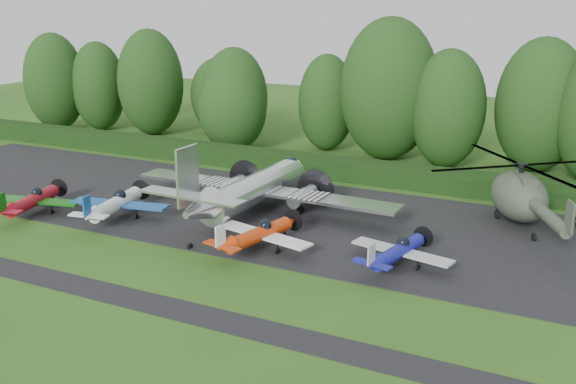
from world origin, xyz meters
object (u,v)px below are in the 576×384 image
at_px(light_plane_blue, 398,251).
at_px(helicopter, 519,192).
at_px(transport_plane, 253,189).
at_px(light_plane_red, 33,200).
at_px(light_plane_orange, 259,234).
at_px(light_plane_white, 116,204).

relative_size(light_plane_blue, helicopter, 0.42).
height_order(transport_plane, helicopter, transport_plane).
distance_m(light_plane_red, light_plane_orange, 18.44).
bearing_deg(transport_plane, helicopter, 17.93).
distance_m(light_plane_red, light_plane_white, 6.51).
xyz_separation_m(transport_plane, light_plane_orange, (3.84, -6.19, -0.82)).
relative_size(transport_plane, light_plane_white, 2.76).
bearing_deg(light_plane_orange, light_plane_blue, -4.84).
bearing_deg(light_plane_orange, light_plane_red, 169.83).
bearing_deg(light_plane_red, light_plane_blue, 17.89).
bearing_deg(helicopter, light_plane_red, -132.81).
height_order(light_plane_white, helicopter, helicopter).
bearing_deg(light_plane_blue, helicopter, 52.59).
relative_size(light_plane_orange, light_plane_blue, 1.09).
bearing_deg(helicopter, light_plane_white, -131.43).
xyz_separation_m(transport_plane, light_plane_blue, (12.49, -4.91, -0.91)).
height_order(light_plane_orange, helicopter, helicopter).
bearing_deg(light_plane_white, light_plane_blue, 11.52).
distance_m(light_plane_white, light_plane_blue, 20.84).
xyz_separation_m(light_plane_red, light_plane_orange, (18.42, 0.98, 0.00)).
bearing_deg(light_plane_red, helicopter, 35.85).
relative_size(light_plane_white, helicopter, 0.49).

